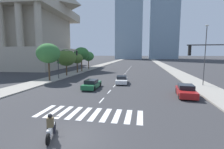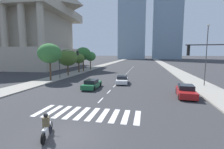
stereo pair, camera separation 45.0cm
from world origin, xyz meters
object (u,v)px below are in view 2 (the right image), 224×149
at_px(sedan_green_0, 92,84).
at_px(street_lamp_east, 207,51).
at_px(sedan_white_2, 122,80).
at_px(street_tree_fourth, 83,54).
at_px(sedan_red_1, 186,91).
at_px(traffic_signal_near, 218,62).
at_px(street_tree_fifth, 90,56).
at_px(motorcycle_lead, 47,127).
at_px(traffic_signal_far, 67,58).
at_px(street_tree_second, 68,58).
at_px(street_tree_third, 79,58).
at_px(street_tree_nearest, 50,53).

relative_size(sedan_green_0, street_lamp_east, 0.50).
xyz_separation_m(sedan_white_2, street_tree_fourth, (-12.98, 15.91, 4.33)).
bearing_deg(sedan_red_1, traffic_signal_near, 21.57).
bearing_deg(street_tree_fourth, street_tree_fifth, 90.00).
bearing_deg(motorcycle_lead, street_tree_fifth, -2.90).
height_order(traffic_signal_far, street_tree_second, traffic_signal_far).
xyz_separation_m(traffic_signal_near, street_tree_third, (-22.65, 24.20, -0.48)).
bearing_deg(street_tree_third, sedan_red_1, -42.82).
bearing_deg(sedan_green_0, street_tree_third, 27.89).
bearing_deg(street_tree_nearest, sedan_green_0, -26.40).
bearing_deg(street_tree_third, street_tree_second, -90.00).
relative_size(motorcycle_lead, sedan_white_2, 0.48).
bearing_deg(street_tree_third, traffic_signal_far, -79.44).
distance_m(sedan_green_0, street_tree_second, 15.16).
bearing_deg(motorcycle_lead, street_tree_second, 5.54).
bearing_deg(traffic_signal_far, street_lamp_east, -6.24).
bearing_deg(traffic_signal_far, motorcycle_lead, -66.18).
distance_m(motorcycle_lead, street_tree_second, 27.66).
bearing_deg(sedan_red_1, sedan_green_0, -95.76).
height_order(sedan_green_0, traffic_signal_near, traffic_signal_near).
xyz_separation_m(sedan_white_2, traffic_signal_far, (-11.05, 2.40, 3.50)).
xyz_separation_m(traffic_signal_far, street_tree_fifth, (-1.93, 19.36, 0.02)).
height_order(street_lamp_east, street_tree_fifth, street_lamp_east).
xyz_separation_m(traffic_signal_far, street_tree_second, (-1.93, 4.27, -0.03)).
distance_m(motorcycle_lead, traffic_signal_far, 23.02).
bearing_deg(motorcycle_lead, street_lamp_east, -56.41).
bearing_deg(traffic_signal_near, street_tree_fourth, -50.40).
height_order(street_lamp_east, street_tree_nearest, street_lamp_east).
relative_size(traffic_signal_far, street_tree_third, 1.19).
height_order(motorcycle_lead, street_lamp_east, street_lamp_east).
relative_size(street_tree_nearest, street_tree_third, 1.36).
bearing_deg(street_tree_fourth, street_tree_third, -90.00).
distance_m(street_tree_nearest, street_tree_second, 6.89).
xyz_separation_m(motorcycle_lead, street_tree_nearest, (-11.12, 18.26, 4.37)).
bearing_deg(sedan_red_1, motorcycle_lead, -37.01).
bearing_deg(traffic_signal_far, sedan_red_1, -25.90).
xyz_separation_m(street_tree_third, street_tree_fourth, (0.00, 3.18, 1.20)).
distance_m(sedan_red_1, street_lamp_east, 9.21).
bearing_deg(street_tree_second, sedan_white_2, -27.20).
relative_size(sedan_green_0, street_tree_nearest, 0.68).
bearing_deg(street_tree_fourth, street_tree_nearest, -90.00).
xyz_separation_m(traffic_signal_far, street_tree_nearest, (-1.93, -2.56, 0.89)).
relative_size(sedan_white_2, street_tree_fourth, 0.68).
height_order(sedan_white_2, street_tree_fourth, street_tree_fourth).
relative_size(sedan_red_1, sedan_white_2, 0.99).
bearing_deg(street_tree_fourth, traffic_signal_near, -50.40).
bearing_deg(street_tree_third, motorcycle_lead, -70.36).
bearing_deg(street_tree_second, traffic_signal_far, -65.72).
distance_m(traffic_signal_near, street_tree_second, 29.02).
distance_m(sedan_red_1, sedan_white_2, 10.88).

